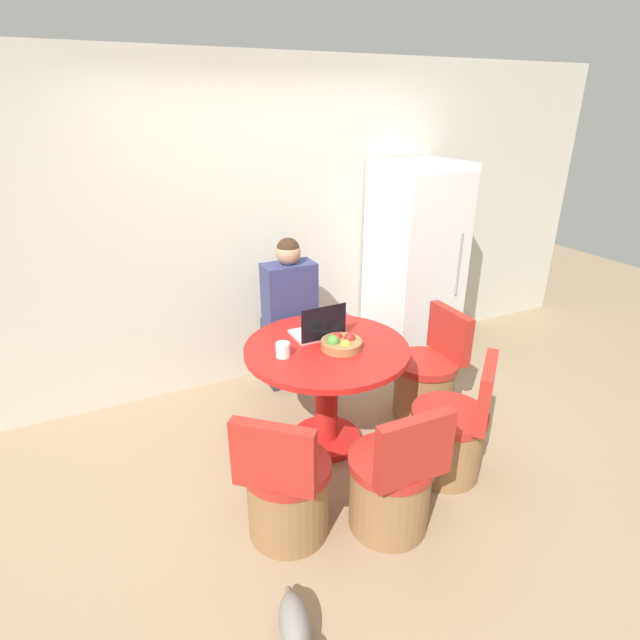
{
  "coord_description": "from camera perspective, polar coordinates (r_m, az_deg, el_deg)",
  "views": [
    {
      "loc": [
        -1.35,
        -2.29,
        2.25
      ],
      "look_at": [
        -0.01,
        0.44,
        0.92
      ],
      "focal_mm": 28.0,
      "sensor_mm": 36.0,
      "label": 1
    }
  ],
  "objects": [
    {
      "name": "dining_table",
      "position": [
        3.41,
        0.75,
        -6.22
      ],
      "size": [
        1.1,
        1.1,
        0.77
      ],
      "color": "red",
      "rests_on": "ground_plane"
    },
    {
      "name": "person_seated",
      "position": [
        3.98,
        -3.72,
        0.99
      ],
      "size": [
        0.4,
        0.37,
        1.33
      ],
      "rotation": [
        0.0,
        0.0,
        3.14
      ],
      "color": "#2D2D38",
      "rests_on": "ground_plane"
    },
    {
      "name": "chair_near_camera",
      "position": [
        2.96,
        8.21,
        -18.34
      ],
      "size": [
        0.48,
        0.48,
        0.85
      ],
      "rotation": [
        0.0,
        0.0,
        3.11
      ],
      "color": "olive",
      "rests_on": "ground_plane"
    },
    {
      "name": "chair_near_right_corner",
      "position": [
        3.39,
        14.67,
        -12.75
      ],
      "size": [
        0.55,
        0.55,
        0.85
      ],
      "rotation": [
        0.0,
        0.0,
        -2.41
      ],
      "color": "olive",
      "rests_on": "ground_plane"
    },
    {
      "name": "fruit_bowl",
      "position": [
        3.27,
        2.43,
        -2.67
      ],
      "size": [
        0.27,
        0.27,
        0.1
      ],
      "color": "olive",
      "rests_on": "dining_table"
    },
    {
      "name": "ground_plane",
      "position": [
        3.49,
        3.44,
        -16.63
      ],
      "size": [
        12.0,
        12.0,
        0.0
      ],
      "primitive_type": "plane",
      "color": "#9E8466"
    },
    {
      "name": "chair_near_left_corner",
      "position": [
        2.91,
        -3.82,
        -19.11
      ],
      "size": [
        0.55,
        0.55,
        0.85
      ],
      "rotation": [
        0.0,
        0.0,
        2.42
      ],
      "color": "olive",
      "rests_on": "ground_plane"
    },
    {
      "name": "wall_back",
      "position": [
        4.17,
        -6.7,
        10.31
      ],
      "size": [
        7.0,
        0.06,
        2.6
      ],
      "color": "beige",
      "rests_on": "ground_plane"
    },
    {
      "name": "coffee_cup",
      "position": [
        3.16,
        -4.26,
        -3.42
      ],
      "size": [
        0.09,
        0.09,
        0.09
      ],
      "color": "white",
      "rests_on": "dining_table"
    },
    {
      "name": "laptop",
      "position": [
        3.41,
        -0.16,
        -1.12
      ],
      "size": [
        0.33,
        0.25,
        0.25
      ],
      "rotation": [
        0.0,
        0.0,
        3.14
      ],
      "color": "#B7B7BC",
      "rests_on": "dining_table"
    },
    {
      "name": "chair_right_side",
      "position": [
        3.95,
        12.07,
        -6.88
      ],
      "size": [
        0.48,
        0.48,
        0.85
      ],
      "rotation": [
        0.0,
        0.0,
        -1.59
      ],
      "color": "olive",
      "rests_on": "ground_plane"
    },
    {
      "name": "cat",
      "position": [
        2.62,
        -2.82,
        -31.72
      ],
      "size": [
        0.21,
        0.43,
        0.19
      ],
      "rotation": [
        0.0,
        0.0,
        4.46
      ],
      "color": "gray",
      "rests_on": "ground_plane"
    },
    {
      "name": "refrigerator",
      "position": [
        4.54,
        10.72,
        5.98
      ],
      "size": [
        0.67,
        0.68,
        1.81
      ],
      "color": "white",
      "rests_on": "ground_plane"
    }
  ]
}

